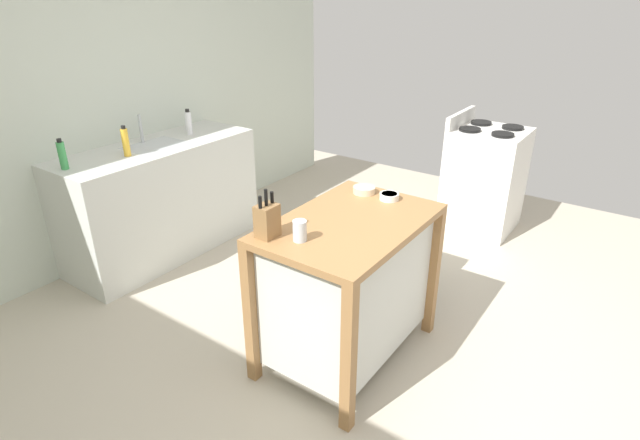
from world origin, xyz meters
name	(u,v)px	position (x,y,z in m)	size (l,w,h in m)	color
ground_plane	(364,370)	(0.00, 0.00, 0.00)	(6.68, 6.68, 0.00)	#BCB29E
wall_back	(80,96)	(0.00, 2.47, 1.30)	(5.68, 0.10, 2.60)	silver
kitchen_island	(349,282)	(0.08, 0.17, 0.50)	(1.03, 0.68, 0.88)	#9E7042
knife_block	(267,220)	(-0.31, 0.42, 0.97)	(0.11, 0.09, 0.25)	olive
bowl_stoneware_deep	(389,196)	(0.47, 0.15, 0.90)	(0.12, 0.12, 0.04)	silver
bowl_ceramic_small	(364,190)	(0.47, 0.32, 0.91)	(0.14, 0.14, 0.04)	beige
drinking_cup	(300,231)	(-0.26, 0.26, 0.94)	(0.07, 0.07, 0.11)	silver
trash_bin	(395,253)	(0.84, 0.26, 0.32)	(0.36, 0.28, 0.63)	slate
sink_counter	(162,199)	(0.32, 2.12, 0.46)	(1.59, 0.60, 0.91)	silver
sink_faucet	(141,129)	(0.32, 2.26, 1.02)	(0.02, 0.02, 0.22)	#B7BCC1
bottle_spray_cleaner	(189,123)	(0.70, 2.14, 1.01)	(0.05, 0.05, 0.21)	white
bottle_hand_soap	(126,142)	(0.04, 2.05, 1.02)	(0.05, 0.05, 0.22)	yellow
bottle_dish_soap	(62,155)	(-0.38, 2.15, 1.01)	(0.05, 0.05, 0.21)	green
stove	(484,179)	(2.29, 0.14, 0.46)	(0.60, 0.60, 1.03)	white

